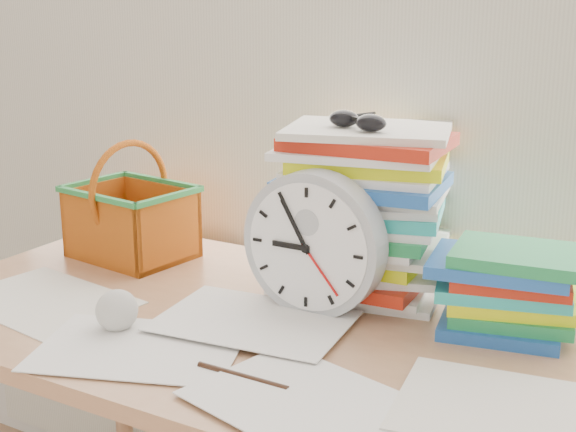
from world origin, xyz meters
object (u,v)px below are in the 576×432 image
Objects in this scene: paper_stack at (360,211)px; basket at (131,201)px; book_stack at (509,288)px; desk at (281,365)px; clock at (314,244)px.

paper_stack reaches higher than basket.
book_stack is 0.99× the size of basket.
paper_stack is (0.05, 0.22, 0.23)m from desk.
basket is at bearing -179.14° from book_stack.
book_stack is (0.32, 0.10, -0.06)m from clock.
desk is 5.39× the size of clock.
basket is (-0.49, 0.09, -0.00)m from clock.
book_stack is at bearing -7.10° from paper_stack.
clock is 0.34m from book_stack.
book_stack is 0.81m from basket.
desk is 0.32m from paper_stack.
clock is (0.02, 0.08, 0.20)m from desk.
clock is at bearing -99.19° from paper_stack.
clock is at bearing 73.66° from desk.
paper_stack is at bearing 13.06° from basket.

